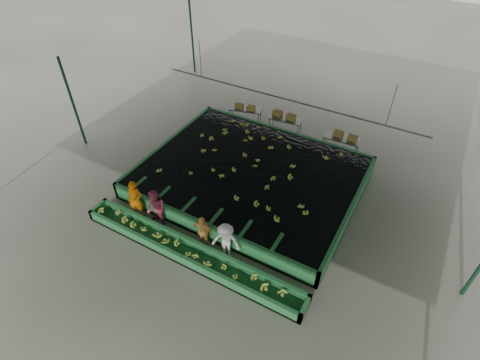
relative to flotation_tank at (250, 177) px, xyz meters
The scene contains 21 objects.
ground 1.57m from the flotation_tank, 90.00° to the right, with size 80.00×80.00×0.00m, color #666758.
shed_roof 4.79m from the flotation_tank, 90.00° to the right, with size 20.00×22.00×0.04m, color slate.
shed_posts 2.54m from the flotation_tank, 90.00° to the right, with size 20.00×22.00×5.00m, color #113520, non-canonical shape.
flotation_tank is the anchor object (origin of this frame).
tank_water 0.40m from the flotation_tank, 90.00° to the right, with size 9.70×7.70×0.00m, color black.
sorting_trough 5.10m from the flotation_tank, 90.00° to the right, with size 10.00×1.00×0.50m, color #226632, non-canonical shape.
cableway_rail 4.33m from the flotation_tank, 90.00° to the left, with size 0.08×0.08×14.00m, color #59605B.
rail_hanger_left 7.06m from the flotation_tank, 145.01° to the left, with size 0.04×0.04×2.00m, color #59605B.
rail_hanger_right 7.06m from the flotation_tank, 34.99° to the left, with size 0.04×0.04×2.00m, color #59605B.
worker_a 5.47m from the flotation_tank, 127.82° to the right, with size 0.68×0.45×1.86m, color #DA6906.
worker_b 4.85m from the flotation_tank, 117.04° to the right, with size 0.91×0.71×1.88m, color #A1354E.
worker_c 4.32m from the flotation_tank, 88.12° to the right, with size 0.95×0.40×1.62m, color gold.
worker_d 4.50m from the flotation_tank, 73.90° to the right, with size 1.13×0.65×1.74m, color white.
packing_table_left 5.77m from the flotation_tank, 121.31° to the left, with size 1.93×0.77×0.88m, color #59605B, non-canonical shape.
packing_table_mid 5.13m from the flotation_tank, 95.32° to the left, with size 1.88×0.75×0.86m, color #59605B, non-canonical shape.
packing_table_right 5.60m from the flotation_tank, 58.14° to the left, with size 1.94×0.78×0.88m, color #59605B, non-canonical shape.
box_stack_left 5.72m from the flotation_tank, 121.61° to the left, with size 1.21×0.34×0.26m, color olive, non-canonical shape.
box_stack_mid 5.23m from the flotation_tank, 96.63° to the left, with size 1.36×0.38×0.29m, color olive, non-canonical shape.
box_stack_right 5.75m from the flotation_tank, 57.30° to the left, with size 1.28×0.35×0.28m, color olive, non-canonical shape.
floating_bananas 0.89m from the flotation_tank, 90.00° to the left, with size 9.11×6.21×0.12m, color #97B63B, non-canonical shape.
trough_bananas 5.10m from the flotation_tank, 90.00° to the right, with size 8.99×0.60×0.12m, color #97B63B, non-canonical shape.
Camera 1 is at (6.38, -10.72, 12.18)m, focal length 28.00 mm.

